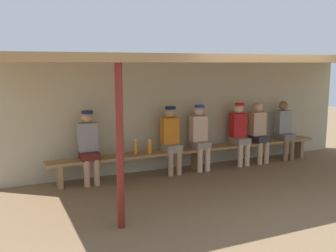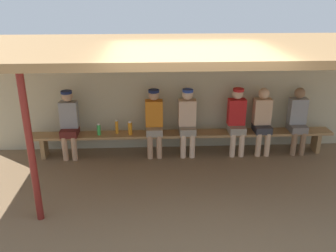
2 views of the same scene
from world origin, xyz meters
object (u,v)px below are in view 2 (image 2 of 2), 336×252
(player_in_red, at_px, (154,120))
(water_bottle_blue, at_px, (130,128))
(bench, at_px, (183,136))
(water_bottle_orange, at_px, (99,130))
(player_in_white, at_px, (262,119))
(support_post, at_px, (31,150))
(player_in_blue, at_px, (298,118))
(player_rightmost, at_px, (69,121))
(player_near_post, at_px, (237,118))
(player_leftmost, at_px, (187,119))
(water_bottle_green, at_px, (117,127))

(player_in_red, height_order, water_bottle_blue, player_in_red)
(bench, relative_size, water_bottle_orange, 25.99)
(player_in_red, relative_size, player_in_white, 1.01)
(support_post, height_order, water_bottle_orange, support_post)
(player_in_blue, xyz_separation_m, water_bottle_blue, (-3.34, -0.04, -0.14))
(bench, distance_m, player_rightmost, 2.24)
(player_in_red, bearing_deg, support_post, -129.04)
(player_in_blue, relative_size, player_near_post, 0.99)
(player_in_white, bearing_deg, player_leftmost, 179.98)
(player_near_post, height_order, water_bottle_green, player_near_post)
(support_post, xyz_separation_m, bench, (2.27, 2.10, -0.71))
(player_rightmost, xyz_separation_m, player_in_white, (3.80, -0.00, -0.02))
(player_near_post, xyz_separation_m, player_in_red, (-1.63, 0.00, 0.00))
(player_in_red, xyz_separation_m, water_bottle_green, (-0.74, 0.03, -0.15))
(player_in_blue, bearing_deg, player_in_white, 180.00)
(bench, bearing_deg, player_in_red, 179.64)
(water_bottle_green, height_order, water_bottle_orange, water_bottle_green)
(player_in_white, bearing_deg, player_rightmost, 179.99)
(water_bottle_blue, bearing_deg, player_in_red, 4.88)
(support_post, relative_size, bench, 0.37)
(player_near_post, bearing_deg, water_bottle_orange, -179.22)
(player_in_blue, distance_m, water_bottle_orange, 3.95)
(player_in_red, distance_m, water_bottle_orange, 1.10)
(player_leftmost, bearing_deg, support_post, -138.27)
(player_near_post, bearing_deg, player_in_red, 180.00)
(support_post, xyz_separation_m, water_bottle_green, (0.97, 2.13, -0.51))
(bench, height_order, player_near_post, player_near_post)
(player_near_post, relative_size, water_bottle_green, 4.79)
(bench, bearing_deg, water_bottle_green, 178.62)
(water_bottle_blue, bearing_deg, player_rightmost, 178.03)
(bench, relative_size, player_near_post, 4.46)
(player_rightmost, bearing_deg, player_near_post, 0.00)
(support_post, height_order, player_in_red, support_post)
(player_in_blue, xyz_separation_m, player_near_post, (-1.23, 0.00, 0.02))
(support_post, distance_m, player_in_red, 2.73)
(player_in_blue, distance_m, water_bottle_green, 3.61)
(player_in_blue, height_order, player_in_red, player_in_red)
(bench, height_order, water_bottle_blue, water_bottle_blue)
(support_post, height_order, player_in_white, support_post)
(bench, distance_m, water_bottle_green, 1.32)
(player_in_blue, xyz_separation_m, player_leftmost, (-2.21, 0.00, 0.02))
(player_rightmost, xyz_separation_m, player_leftmost, (2.30, 0.00, 0.00))
(player_in_red, distance_m, player_in_white, 2.15)
(player_near_post, bearing_deg, support_post, -147.80)
(player_in_blue, height_order, player_rightmost, player_rightmost)
(player_near_post, relative_size, player_rightmost, 1.00)
(support_post, relative_size, player_in_red, 1.64)
(player_in_blue, xyz_separation_m, water_bottle_orange, (-3.95, -0.04, -0.16))
(support_post, distance_m, bench, 3.17)
(support_post, height_order, water_bottle_green, support_post)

